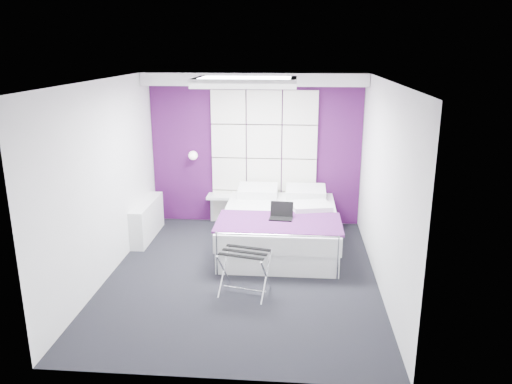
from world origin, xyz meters
TOP-DOWN VIEW (x-y plane):
  - floor at (0.00, 0.00)m, footprint 4.40×4.40m
  - ceiling at (0.00, 0.00)m, footprint 4.40×4.40m
  - wall_back at (0.00, 2.20)m, footprint 3.60×0.00m
  - wall_left at (-1.80, 0.00)m, footprint 0.00×4.40m
  - wall_right at (1.80, 0.00)m, footprint 0.00×4.40m
  - accent_wall at (0.00, 2.19)m, footprint 3.58×0.02m
  - soffit at (0.00, 1.95)m, footprint 3.58×0.50m
  - headboard at (0.15, 2.14)m, footprint 1.80×0.08m
  - skylight at (0.00, 0.60)m, footprint 1.36×0.86m
  - wall_lamp at (-1.05, 2.06)m, footprint 0.15×0.15m
  - radiator at (-1.69, 1.30)m, footprint 0.22×1.20m
  - bed at (0.47, 1.07)m, footprint 1.78×2.15m
  - nightstand at (-0.61, 2.02)m, footprint 0.41×0.32m
  - luggage_rack at (0.09, -0.50)m, footprint 0.58×0.43m
  - laptop at (0.50, 0.68)m, footprint 0.33×0.24m

SIDE VIEW (x-z plane):
  - floor at x=0.00m, z-range 0.00..0.00m
  - luggage_rack at x=0.09m, z-range 0.00..0.57m
  - radiator at x=-1.69m, z-range 0.00..0.60m
  - bed at x=0.47m, z-range -0.06..0.69m
  - nightstand at x=-0.61m, z-range 0.48..0.53m
  - laptop at x=0.50m, z-range 0.54..0.78m
  - headboard at x=0.15m, z-range 0.02..2.32m
  - wall_lamp at x=-1.05m, z-range 1.15..1.29m
  - wall_left at x=-1.80m, z-range -0.90..3.50m
  - wall_right at x=1.80m, z-range -0.90..3.50m
  - accent_wall at x=0.00m, z-range 0.01..2.59m
  - wall_back at x=0.00m, z-range -0.50..3.10m
  - soffit at x=0.00m, z-range 2.40..2.60m
  - skylight at x=0.00m, z-range 2.49..2.61m
  - ceiling at x=0.00m, z-range 2.60..2.60m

